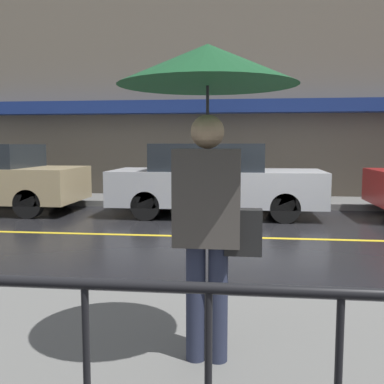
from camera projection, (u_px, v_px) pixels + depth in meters
ground_plane at (284, 239)px, 7.58m from camera, size 80.00×80.00×0.00m
sidewalk_far at (270, 202)px, 11.75m from camera, size 28.00×1.68×0.15m
lane_marking at (284, 238)px, 7.58m from camera, size 25.20×0.12×0.01m
building_storefront at (270, 96)px, 12.40m from camera, size 28.00×0.85×5.86m
pedestrian at (208, 105)px, 2.85m from camera, size 1.15×1.15×2.08m
car_silver at (214, 180)px, 9.94m from camera, size 4.62×1.79×1.60m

